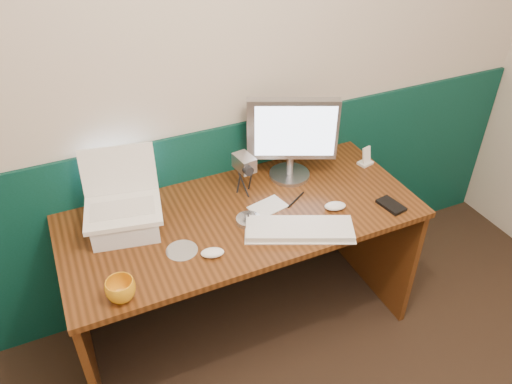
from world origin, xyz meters
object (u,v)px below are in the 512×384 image
mug (121,290)px  camcorder (244,173)px  desk (243,274)px  laptop (119,188)px  keyboard (299,230)px  monitor (291,139)px

mug → camcorder: size_ratio=0.50×
desk → laptop: laptop is taller
laptop → keyboard: (0.67, -0.32, -0.21)m
desk → camcorder: bearing=62.7°
laptop → keyboard: size_ratio=0.69×
desk → laptop: bearing=168.6°
laptop → keyboard: laptop is taller
laptop → mug: size_ratio=2.84×
keyboard → camcorder: (-0.10, 0.36, 0.10)m
monitor → keyboard: monitor is taller
mug → camcorder: (0.67, 0.42, 0.07)m
laptop → mug: (-0.10, -0.38, -0.18)m
monitor → camcorder: monitor is taller
keyboard → mug: size_ratio=4.12×
desk → keyboard: (0.17, -0.22, 0.39)m
desk → mug: size_ratio=14.48×
camcorder → monitor: bearing=0.2°
desk → monitor: (0.33, 0.18, 0.59)m
laptop → keyboard: bearing=-14.4°
desk → keyboard: size_ratio=3.52×
desk → camcorder: 0.51m
laptop → monitor: monitor is taller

